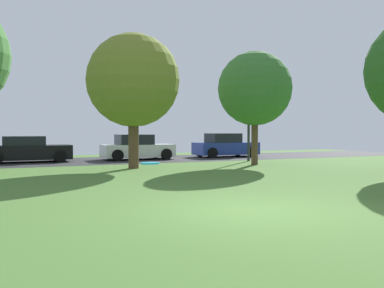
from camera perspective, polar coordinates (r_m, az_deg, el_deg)
ground_plane at (r=8.93m, az=7.88°, el=-8.87°), size 44.00×44.00×0.00m
road_strip at (r=23.93m, az=-13.09°, el=-2.22°), size 44.00×6.40×0.01m
oak_tree_left at (r=20.83m, az=8.51°, el=7.41°), size 3.60×3.60×5.51m
maple_tree_near at (r=18.79m, az=-7.96°, el=8.48°), size 4.09×4.09×5.91m
frisbee_disc at (r=5.99m, az=-5.71°, el=-2.62°), size 0.29×0.29×0.03m
parked_car_black at (r=23.81m, az=-21.41°, el=-0.78°), size 4.33×2.05×1.38m
parked_car_white at (r=24.55m, az=-7.48°, el=-0.56°), size 4.06×2.06×1.44m
parked_car_blue at (r=26.99m, az=4.51°, el=-0.29°), size 4.05×1.98×1.50m
street_lamp_post at (r=23.16m, az=7.68°, el=3.25°), size 0.14×0.14×4.50m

